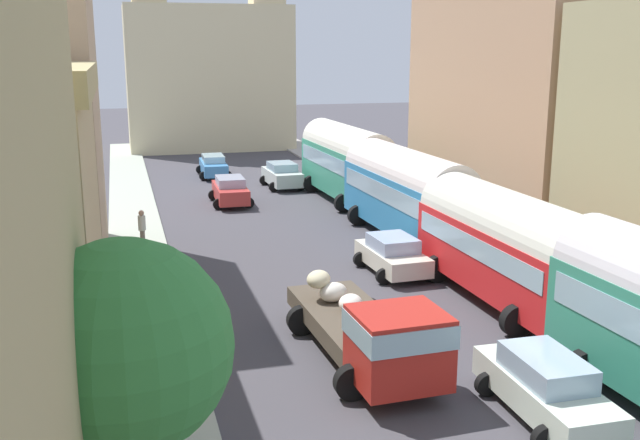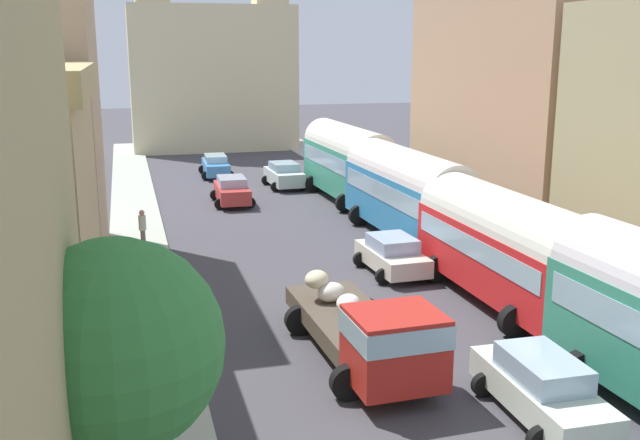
% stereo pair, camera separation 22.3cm
% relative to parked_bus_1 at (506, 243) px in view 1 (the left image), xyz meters
% --- Properties ---
extents(ground_plane, '(154.00, 154.00, 0.00)m').
position_rel_parked_bus_1_xyz_m(ground_plane, '(-4.60, 11.50, -2.14)').
color(ground_plane, '#424046').
extents(sidewalk_left, '(2.50, 70.00, 0.14)m').
position_rel_parked_bus_1_xyz_m(sidewalk_left, '(-11.85, 11.50, -2.07)').
color(sidewalk_left, '#A6AD9B').
rests_on(sidewalk_left, ground).
extents(sidewalk_right, '(2.50, 70.00, 0.14)m').
position_rel_parked_bus_1_xyz_m(sidewalk_right, '(2.65, 11.50, -2.07)').
color(sidewalk_right, '#A9A19B').
rests_on(sidewalk_right, ground).
extents(building_left_1, '(4.87, 9.60, 8.14)m').
position_rel_parked_bus_1_xyz_m(building_left_1, '(-15.31, -2.40, 1.96)').
color(building_left_1, tan).
rests_on(building_left_1, ground).
extents(building_left_2, '(4.78, 10.21, 12.76)m').
position_rel_parked_bus_1_xyz_m(building_left_2, '(-15.49, 7.95, 4.24)').
color(building_left_2, tan).
rests_on(building_left_2, ground).
extents(building_right_2, '(5.30, 14.28, 11.17)m').
position_rel_parked_bus_1_xyz_m(building_right_2, '(6.55, 11.28, 3.44)').
color(building_right_2, tan).
rests_on(building_right_2, ground).
extents(distant_church, '(13.68, 6.67, 20.15)m').
position_rel_parked_bus_1_xyz_m(distant_church, '(-4.60, 42.11, 4.80)').
color(distant_church, beige).
rests_on(distant_church, ground).
extents(parked_bus_1, '(3.41, 9.01, 3.91)m').
position_rel_parked_bus_1_xyz_m(parked_bus_1, '(0.00, 0.00, 0.00)').
color(parked_bus_1, red).
rests_on(parked_bus_1, ground).
extents(parked_bus_2, '(3.49, 10.02, 4.15)m').
position_rel_parked_bus_1_xyz_m(parked_bus_2, '(0.00, 9.00, 0.16)').
color(parked_bus_2, teal).
rests_on(parked_bus_2, ground).
extents(parked_bus_3, '(3.56, 9.62, 4.30)m').
position_rel_parked_bus_1_xyz_m(parked_bus_3, '(-0.00, 18.00, 0.24)').
color(parked_bus_3, '#369371').
rests_on(parked_bus_3, ground).
extents(cargo_truck_0, '(3.27, 7.55, 2.29)m').
position_rel_parked_bus_1_xyz_m(cargo_truck_0, '(-6.14, -3.98, -0.96)').
color(cargo_truck_0, '#B0221A').
rests_on(cargo_truck_0, ground).
extents(car_0, '(2.30, 4.13, 1.54)m').
position_rel_parked_bus_1_xyz_m(car_0, '(-6.53, 18.69, -1.36)').
color(car_0, '#BB3531').
rests_on(car_0, ground).
extents(car_1, '(2.24, 4.39, 1.48)m').
position_rel_parked_bus_1_xyz_m(car_1, '(-6.29, 27.88, -1.38)').
color(car_1, '#4185C2').
rests_on(car_1, ground).
extents(car_2, '(2.22, 4.39, 1.57)m').
position_rel_parked_bus_1_xyz_m(car_2, '(-3.08, -7.45, -1.35)').
color(car_2, silver).
rests_on(car_2, ground).
extents(car_3, '(2.42, 3.87, 1.48)m').
position_rel_parked_bus_1_xyz_m(car_3, '(-2.43, 4.21, -1.40)').
color(car_3, beige).
rests_on(car_3, ground).
extents(car_4, '(2.43, 3.98, 1.58)m').
position_rel_parked_bus_1_xyz_m(car_4, '(-2.66, 22.80, -1.34)').
color(car_4, silver).
rests_on(car_4, ground).
extents(pedestrian_0, '(0.46, 0.46, 1.76)m').
position_rel_parked_bus_1_xyz_m(pedestrian_0, '(-12.49, -6.86, -1.13)').
color(pedestrian_0, '#24324F').
rests_on(pedestrian_0, ground).
extents(pedestrian_1, '(0.53, 0.53, 1.89)m').
position_rel_parked_bus_1_xyz_m(pedestrian_1, '(-11.66, -6.45, -1.06)').
color(pedestrian_1, slate).
rests_on(pedestrian_1, ground).
extents(pedestrian_2, '(0.55, 0.55, 1.77)m').
position_rel_parked_bus_1_xyz_m(pedestrian_2, '(-12.43, 4.76, -1.14)').
color(pedestrian_2, brown).
rests_on(pedestrian_2, ground).
extents(pedestrian_3, '(0.39, 0.39, 1.78)m').
position_rel_parked_bus_1_xyz_m(pedestrian_3, '(-12.33, -6.82, -1.10)').
color(pedestrian_3, '#26223B').
rests_on(pedestrian_3, ground).
extents(pedestrian_4, '(0.39, 0.39, 1.89)m').
position_rel_parked_bus_1_xyz_m(pedestrian_4, '(-11.65, 9.65, -1.04)').
color(pedestrian_4, gray).
rests_on(pedestrian_4, ground).
extents(roadside_tree_0, '(3.33, 3.33, 5.83)m').
position_rel_parked_bus_1_xyz_m(roadside_tree_0, '(-12.50, -10.58, 2.00)').
color(roadside_tree_0, brown).
rests_on(roadside_tree_0, ground).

